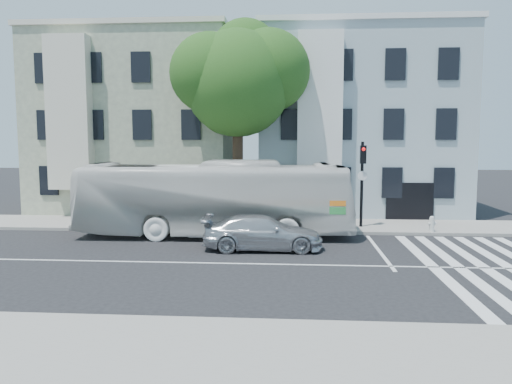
# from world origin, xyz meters

# --- Properties ---
(ground) EXTENTS (120.00, 120.00, 0.00)m
(ground) POSITION_xyz_m (0.00, 0.00, 0.00)
(ground) COLOR black
(ground) RESTS_ON ground
(sidewalk_far) EXTENTS (80.00, 4.00, 0.15)m
(sidewalk_far) POSITION_xyz_m (0.00, 8.00, 0.07)
(sidewalk_far) COLOR gray
(sidewalk_far) RESTS_ON ground
(sidewalk_near) EXTENTS (80.00, 4.00, 0.15)m
(sidewalk_near) POSITION_xyz_m (0.00, -8.00, 0.07)
(sidewalk_near) COLOR gray
(sidewalk_near) RESTS_ON ground
(building_left) EXTENTS (12.00, 10.00, 11.00)m
(building_left) POSITION_xyz_m (-7.00, 15.00, 5.50)
(building_left) COLOR gray
(building_left) RESTS_ON ground
(building_right) EXTENTS (12.00, 10.00, 11.00)m
(building_right) POSITION_xyz_m (7.00, 15.00, 5.50)
(building_right) COLOR #99ADB6
(building_right) RESTS_ON ground
(street_tree) EXTENTS (7.30, 5.90, 11.10)m
(street_tree) POSITION_xyz_m (0.06, 8.74, 7.83)
(street_tree) COLOR #2D2116
(street_tree) RESTS_ON ground
(bus) EXTENTS (3.34, 12.97, 3.59)m
(bus) POSITION_xyz_m (-0.74, 5.20, 1.80)
(bus) COLOR silver
(bus) RESTS_ON ground
(sedan) EXTENTS (2.23, 5.05, 1.44)m
(sedan) POSITION_xyz_m (1.69, 2.45, 0.72)
(sedan) COLOR silver
(sedan) RESTS_ON ground
(hedge) EXTENTS (8.28, 3.67, 0.70)m
(hedge) POSITION_xyz_m (-1.66, 6.30, 0.50)
(hedge) COLOR #216621
(hedge) RESTS_ON sidewalk_far
(traffic_signal) EXTENTS (0.47, 0.54, 4.46)m
(traffic_signal) POSITION_xyz_m (6.42, 7.39, 2.88)
(traffic_signal) COLOR black
(traffic_signal) RESTS_ON ground
(fire_hydrant) EXTENTS (0.44, 0.26, 0.77)m
(fire_hydrant) POSITION_xyz_m (9.63, 6.31, 0.54)
(fire_hydrant) COLOR beige
(fire_hydrant) RESTS_ON sidewalk_far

